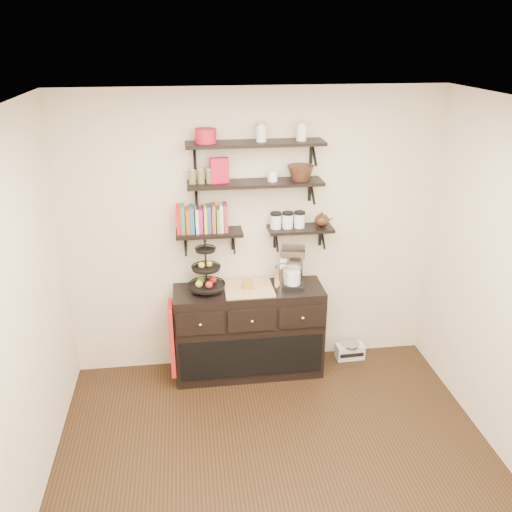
# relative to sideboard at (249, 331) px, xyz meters

# --- Properties ---
(floor) EXTENTS (3.50, 3.50, 0.00)m
(floor) POSITION_rel_sideboard_xyz_m (0.08, -1.51, -0.45)
(floor) COLOR black
(floor) RESTS_ON ground
(ceiling) EXTENTS (3.50, 3.50, 0.02)m
(ceiling) POSITION_rel_sideboard_xyz_m (0.08, -1.51, 2.25)
(ceiling) COLOR white
(ceiling) RESTS_ON back_wall
(back_wall) EXTENTS (3.50, 0.02, 2.70)m
(back_wall) POSITION_rel_sideboard_xyz_m (0.08, 0.24, 0.90)
(back_wall) COLOR beige
(back_wall) RESTS_ON ground
(left_wall) EXTENTS (0.02, 3.50, 2.70)m
(left_wall) POSITION_rel_sideboard_xyz_m (-1.67, -1.51, 0.90)
(left_wall) COLOR beige
(left_wall) RESTS_ON ground
(shelf_top) EXTENTS (1.20, 0.27, 0.23)m
(shelf_top) POSITION_rel_sideboard_xyz_m (0.08, 0.10, 1.78)
(shelf_top) COLOR black
(shelf_top) RESTS_ON back_wall
(shelf_mid) EXTENTS (1.20, 0.27, 0.23)m
(shelf_mid) POSITION_rel_sideboard_xyz_m (0.08, 0.10, 1.43)
(shelf_mid) COLOR black
(shelf_mid) RESTS_ON back_wall
(shelf_low_left) EXTENTS (0.60, 0.25, 0.23)m
(shelf_low_left) POSITION_rel_sideboard_xyz_m (-0.34, 0.12, 0.98)
(shelf_low_left) COLOR black
(shelf_low_left) RESTS_ON back_wall
(shelf_low_right) EXTENTS (0.60, 0.25, 0.23)m
(shelf_low_right) POSITION_rel_sideboard_xyz_m (0.50, 0.12, 0.98)
(shelf_low_right) COLOR black
(shelf_low_right) RESTS_ON back_wall
(cookbooks) EXTENTS (0.43, 0.15, 0.26)m
(cookbooks) POSITION_rel_sideboard_xyz_m (-0.40, 0.12, 1.11)
(cookbooks) COLOR red
(cookbooks) RESTS_ON shelf_low_left
(glass_canisters) EXTENTS (0.32, 0.10, 0.13)m
(glass_canisters) POSITION_rel_sideboard_xyz_m (0.38, 0.12, 1.06)
(glass_canisters) COLOR silver
(glass_canisters) RESTS_ON shelf_low_right
(sideboard) EXTENTS (1.40, 0.50, 0.92)m
(sideboard) POSITION_rel_sideboard_xyz_m (0.00, 0.00, 0.00)
(sideboard) COLOR black
(sideboard) RESTS_ON floor
(fruit_stand) EXTENTS (0.33, 0.33, 0.49)m
(fruit_stand) POSITION_rel_sideboard_xyz_m (-0.39, 0.00, 0.62)
(fruit_stand) COLOR black
(fruit_stand) RESTS_ON sideboard
(candle) EXTENTS (0.08, 0.08, 0.08)m
(candle) POSITION_rel_sideboard_xyz_m (-0.01, 0.00, 0.50)
(candle) COLOR olive
(candle) RESTS_ON sideboard
(coffee_maker) EXTENTS (0.25, 0.25, 0.39)m
(coffee_maker) POSITION_rel_sideboard_xyz_m (0.41, 0.03, 0.63)
(coffee_maker) COLOR black
(coffee_maker) RESTS_ON sideboard
(thermal_carafe) EXTENTS (0.11, 0.11, 0.22)m
(thermal_carafe) POSITION_rel_sideboard_xyz_m (0.29, -0.02, 0.56)
(thermal_carafe) COLOR silver
(thermal_carafe) RESTS_ON sideboard
(apron) EXTENTS (0.04, 0.29, 0.69)m
(apron) POSITION_rel_sideboard_xyz_m (-0.73, -0.10, 0.04)
(apron) COLOR red
(apron) RESTS_ON sideboard
(radio) EXTENTS (0.29, 0.20, 0.17)m
(radio) POSITION_rel_sideboard_xyz_m (1.06, 0.09, -0.37)
(radio) COLOR silver
(radio) RESTS_ON floor
(recipe_box) EXTENTS (0.17, 0.09, 0.22)m
(recipe_box) POSITION_rel_sideboard_xyz_m (-0.24, 0.10, 1.56)
(recipe_box) COLOR #AA132C
(recipe_box) RESTS_ON shelf_mid
(walnut_bowl) EXTENTS (0.24, 0.24, 0.13)m
(walnut_bowl) POSITION_rel_sideboard_xyz_m (0.48, 0.10, 1.51)
(walnut_bowl) COLOR black
(walnut_bowl) RESTS_ON shelf_mid
(ramekins) EXTENTS (0.09, 0.09, 0.10)m
(ramekins) POSITION_rel_sideboard_xyz_m (0.23, 0.10, 1.50)
(ramekins) COLOR white
(ramekins) RESTS_ON shelf_mid
(teapot) EXTENTS (0.20, 0.17, 0.14)m
(teapot) POSITION_rel_sideboard_xyz_m (0.70, 0.12, 1.07)
(teapot) COLOR #391D11
(teapot) RESTS_ON shelf_low_right
(red_pot) EXTENTS (0.18, 0.18, 0.12)m
(red_pot) POSITION_rel_sideboard_xyz_m (-0.35, 0.10, 1.86)
(red_pot) COLOR #AA132C
(red_pot) RESTS_ON shelf_top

